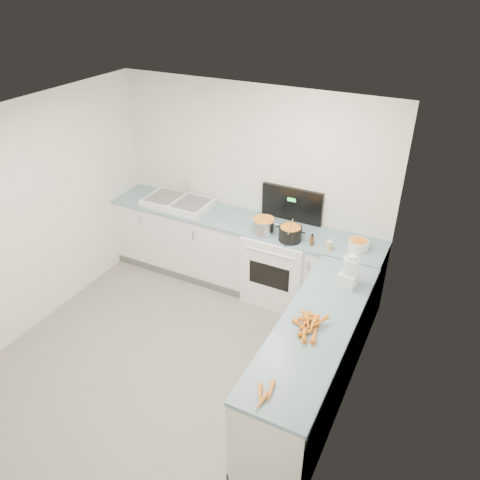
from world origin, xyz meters
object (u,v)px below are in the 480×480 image
at_px(food_processor, 350,272).
at_px(steel_pot, 264,227).
at_px(stove, 280,263).
at_px(black_pot, 290,234).
at_px(sink, 178,202).
at_px(spice_jar, 329,246).
at_px(mixing_bowl, 358,245).
at_px(extract_bottle, 312,241).

bearing_deg(food_processor, steel_pot, 154.38).
xyz_separation_m(stove, black_pot, (0.17, -0.17, 0.54)).
relative_size(sink, spice_jar, 8.95).
relative_size(stove, black_pot, 5.23).
relative_size(mixing_bowl, extract_bottle, 1.93).
bearing_deg(mixing_bowl, stove, 179.53).
height_order(sink, black_pot, sink).
relative_size(mixing_bowl, spice_jar, 2.31).
height_order(steel_pot, extract_bottle, steel_pot).
xyz_separation_m(extract_bottle, food_processor, (0.56, -0.54, 0.09)).
xyz_separation_m(mixing_bowl, spice_jar, (-0.28, -0.16, -0.00)).
distance_m(sink, mixing_bowl, 2.35).
relative_size(extract_bottle, spice_jar, 1.20).
bearing_deg(extract_bottle, sink, 174.68).
bearing_deg(black_pot, food_processor, -33.23).
bearing_deg(sink, black_pot, -6.43).
bearing_deg(stove, black_pot, -44.93).
bearing_deg(extract_bottle, mixing_bowl, 17.58).
height_order(black_pot, food_processor, food_processor).
distance_m(mixing_bowl, food_processor, 0.70).
height_order(black_pot, spice_jar, black_pot).
bearing_deg(mixing_bowl, food_processor, -83.03).
relative_size(stove, mixing_bowl, 6.13).
xyz_separation_m(stove, spice_jar, (0.62, -0.17, 0.51)).
bearing_deg(steel_pot, extract_bottle, -0.73).
distance_m(steel_pot, extract_bottle, 0.58).
bearing_deg(extract_bottle, food_processor, -43.97).
bearing_deg(mixing_bowl, black_pot, -167.70).
relative_size(black_pot, spice_jar, 2.70).
bearing_deg(steel_pot, stove, 42.71).
bearing_deg(black_pot, stove, 135.07).
height_order(extract_bottle, spice_jar, extract_bottle).
relative_size(sink, mixing_bowl, 3.87).
bearing_deg(steel_pot, black_pot, -2.67).
xyz_separation_m(sink, spice_jar, (2.07, -0.18, 0.01)).
bearing_deg(food_processor, extract_bottle, 136.03).
distance_m(black_pot, spice_jar, 0.45).
relative_size(spice_jar, food_processor, 0.29).
relative_size(sink, food_processor, 2.56).
xyz_separation_m(steel_pot, extract_bottle, (0.58, -0.01, -0.02)).
relative_size(sink, extract_bottle, 7.48).
relative_size(sink, black_pot, 3.31).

